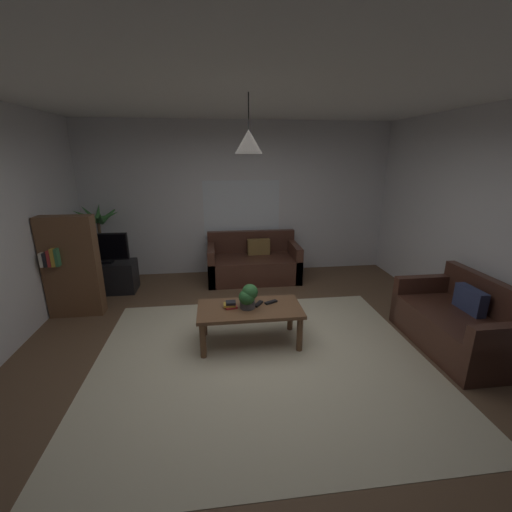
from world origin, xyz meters
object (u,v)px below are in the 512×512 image
object	(u,v)px
coffee_table	(250,313)
tv_stand	(108,277)
potted_plant_on_table	(248,296)
pendant_lamp	(249,142)
bookshelf_corner	(71,267)
couch_under_window	(253,264)
book_on_table_1	(230,305)
book_on_table_0	(231,307)
remote_on_table_1	(271,302)
potted_palm_corner	(102,246)
couch_right_side	(459,325)
remote_on_table_0	(258,304)
book_on_table_2	(231,303)
tv	(103,248)

from	to	relation	value
coffee_table	tv_stand	distance (m)	2.82
coffee_table	potted_plant_on_table	world-z (taller)	potted_plant_on_table
coffee_table	pendant_lamp	xyz separation A→B (m)	(0.00, -0.00, 1.90)
potted_plant_on_table	bookshelf_corner	world-z (taller)	bookshelf_corner
couch_under_window	coffee_table	size ratio (longest dim) A/B	1.32
book_on_table_1	book_on_table_0	bearing A→B (deg)	-1.42
remote_on_table_1	potted_palm_corner	size ratio (longest dim) A/B	0.12
couch_under_window	potted_plant_on_table	world-z (taller)	couch_under_window
bookshelf_corner	pendant_lamp	distance (m)	2.99
tv_stand	potted_palm_corner	distance (m)	0.63
couch_right_side	potted_plant_on_table	distance (m)	2.46
book_on_table_0	tv_stand	bearing A→B (deg)	136.80
remote_on_table_0	remote_on_table_1	size ratio (longest dim) A/B	1.00
book_on_table_0	remote_on_table_0	bearing A→B (deg)	6.60
coffee_table	potted_plant_on_table	xyz separation A→B (m)	(-0.02, -0.02, 0.22)
potted_palm_corner	coffee_table	bearing A→B (deg)	-44.54
potted_palm_corner	bookshelf_corner	world-z (taller)	bookshelf_corner
pendant_lamp	couch_right_side	bearing A→B (deg)	-9.22
book_on_table_2	potted_palm_corner	world-z (taller)	potted_palm_corner
book_on_table_0	book_on_table_2	xyz separation A→B (m)	(-0.00, -0.01, 0.05)
book_on_table_1	book_on_table_2	bearing A→B (deg)	-22.36
remote_on_table_1	bookshelf_corner	distance (m)	2.77
remote_on_table_0	bookshelf_corner	world-z (taller)	bookshelf_corner
tv_stand	potted_palm_corner	size ratio (longest dim) A/B	0.65
potted_plant_on_table	tv_stand	world-z (taller)	potted_plant_on_table
book_on_table_0	coffee_table	bearing A→B (deg)	-6.22
remote_on_table_1	bookshelf_corner	size ratio (longest dim) A/B	0.11
couch_right_side	book_on_table_2	distance (m)	2.65
potted_palm_corner	tv	bearing A→B (deg)	-69.99
book_on_table_2	tv_stand	xyz separation A→B (m)	(-1.92, 1.81, -0.27)
couch_right_side	coffee_table	distance (m)	2.42
book_on_table_1	potted_palm_corner	world-z (taller)	potted_palm_corner
couch_right_side	pendant_lamp	distance (m)	3.15
remote_on_table_0	remote_on_table_1	bearing A→B (deg)	-135.43
coffee_table	book_on_table_1	bearing A→B (deg)	174.11
couch_right_side	pendant_lamp	world-z (taller)	pendant_lamp
potted_palm_corner	book_on_table_2	bearing A→B (deg)	-47.15
tv	potted_palm_corner	world-z (taller)	potted_palm_corner
bookshelf_corner	book_on_table_2	bearing A→B (deg)	-25.81
remote_on_table_0	potted_plant_on_table	size ratio (longest dim) A/B	0.55
potted_plant_on_table	tv	world-z (taller)	tv
book_on_table_0	pendant_lamp	size ratio (longest dim) A/B	0.24
book_on_table_2	potted_palm_corner	xyz separation A→B (m)	(-2.09, 2.25, 0.14)
remote_on_table_1	tv_stand	xyz separation A→B (m)	(-2.40, 1.74, -0.22)
book_on_table_2	book_on_table_0	bearing A→B (deg)	72.85
book_on_table_1	book_on_table_2	world-z (taller)	book_on_table_2
couch_under_window	tv	xyz separation A→B (m)	(-2.43, -0.30, 0.47)
tv	pendant_lamp	bearing A→B (deg)	-40.21
couch_right_side	coffee_table	size ratio (longest dim) A/B	1.17
book_on_table_1	remote_on_table_1	xyz separation A→B (m)	(0.50, 0.07, -0.03)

